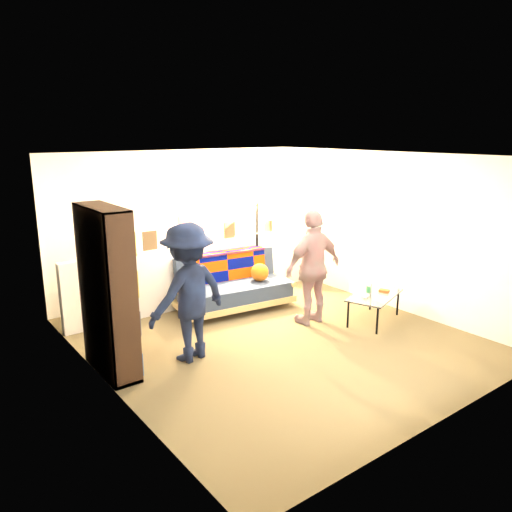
{
  "coord_description": "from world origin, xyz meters",
  "views": [
    {
      "loc": [
        -3.93,
        -4.82,
        2.7
      ],
      "look_at": [
        0.0,
        0.4,
        1.05
      ],
      "focal_mm": 35.0,
      "sensor_mm": 36.0,
      "label": 1
    }
  ],
  "objects": [
    {
      "name": "ground",
      "position": [
        0.0,
        0.0,
        0.0
      ],
      "size": [
        5.0,
        5.0,
        0.0
      ],
      "primitive_type": "plane",
      "color": "brown",
      "rests_on": "ground"
    },
    {
      "name": "coffee_table",
      "position": [
        1.54,
        -0.4,
        0.38
      ],
      "size": [
        1.09,
        0.83,
        0.5
      ],
      "color": "black",
      "rests_on": "ground"
    },
    {
      "name": "floor_lamp",
      "position": [
        0.91,
        1.6,
        1.16
      ],
      "size": [
        0.38,
        0.3,
        1.64
      ],
      "color": "black",
      "rests_on": "ground"
    },
    {
      "name": "ledge_decor",
      "position": [
        -0.23,
        1.78,
        1.18
      ],
      "size": [
        2.97,
        0.02,
        0.45
      ],
      "color": "brown",
      "rests_on": "half_wall_ledge"
    },
    {
      "name": "person_left",
      "position": [
        -1.2,
        0.15,
        0.83
      ],
      "size": [
        1.17,
        0.8,
        1.67
      ],
      "primitive_type": "imported",
      "rotation": [
        0.0,
        0.0,
        3.32
      ],
      "color": "black",
      "rests_on": "ground"
    },
    {
      "name": "half_wall_ledge",
      "position": [
        0.0,
        1.8,
        0.5
      ],
      "size": [
        4.45,
        0.15,
        1.0
      ],
      "primitive_type": "cube",
      "color": "silver",
      "rests_on": "ground"
    },
    {
      "name": "person_right",
      "position": [
        0.8,
        0.11,
        0.82
      ],
      "size": [
        0.96,
        0.4,
        1.64
      ],
      "primitive_type": "imported",
      "rotation": [
        0.0,
        0.0,
        3.14
      ],
      "color": "#D2888B",
      "rests_on": "ground"
    },
    {
      "name": "bookshelf",
      "position": [
        -2.08,
        0.39,
        0.89
      ],
      "size": [
        0.32,
        0.96,
        1.92
      ],
      "color": "black",
      "rests_on": "ground"
    },
    {
      "name": "room_shell",
      "position": [
        0.0,
        0.47,
        1.67
      ],
      "size": [
        4.6,
        5.05,
        2.45
      ],
      "color": "silver",
      "rests_on": "ground"
    },
    {
      "name": "futon_sofa",
      "position": [
        0.23,
        1.27,
        0.35
      ],
      "size": [
        1.85,
        1.04,
        0.76
      ],
      "color": "tan",
      "rests_on": "ground"
    }
  ]
}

